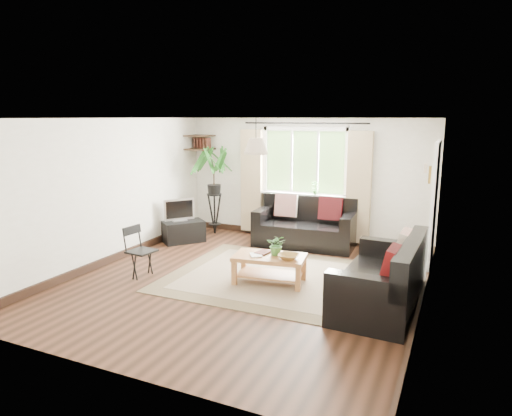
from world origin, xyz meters
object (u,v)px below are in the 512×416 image
at_px(palm_stand, 214,191).
at_px(coffee_table, 269,269).
at_px(sofa_back, 305,223).
at_px(sofa_right, 380,274).
at_px(tv_stand, 184,232).
at_px(folding_chair, 142,252).

bearing_deg(palm_stand, coffee_table, -45.69).
distance_m(sofa_back, sofa_right, 2.92).
height_order(sofa_back, tv_stand, sofa_back).
xyz_separation_m(sofa_right, coffee_table, (-1.62, 0.19, -0.22)).
distance_m(palm_stand, folding_chair, 2.85).
bearing_deg(tv_stand, coffee_table, -80.89).
relative_size(tv_stand, folding_chair, 0.99).
bearing_deg(coffee_table, sofa_right, -6.63).
xyz_separation_m(coffee_table, palm_stand, (-2.19, 2.24, 0.70)).
height_order(tv_stand, palm_stand, palm_stand).
bearing_deg(sofa_back, folding_chair, -125.98).
height_order(tv_stand, folding_chair, folding_chair).
xyz_separation_m(sofa_right, folding_chair, (-3.51, -0.36, -0.05)).
relative_size(sofa_back, folding_chair, 2.38).
xyz_separation_m(sofa_back, sofa_right, (1.78, -2.32, -0.00)).
bearing_deg(sofa_right, folding_chair, -81.90).
xyz_separation_m(sofa_right, tv_stand, (-4.03, 1.59, -0.23)).
distance_m(sofa_back, coffee_table, 2.15).
distance_m(sofa_back, palm_stand, 2.08).
height_order(sofa_back, palm_stand, palm_stand).
bearing_deg(folding_chair, coffee_table, -67.82).
bearing_deg(sofa_right, sofa_back, -140.28).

